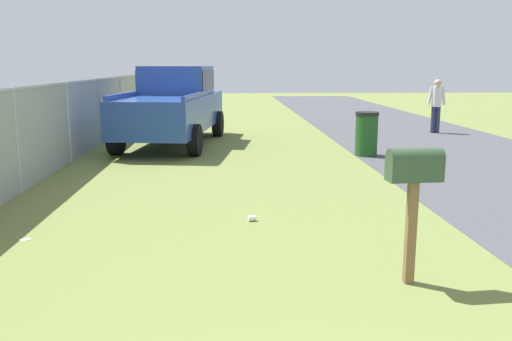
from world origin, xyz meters
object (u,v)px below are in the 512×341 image
pickup_truck (174,103)px  trash_bin (366,134)px  mailbox (414,175)px  pedestrian (436,102)px

pickup_truck → trash_bin: 5.28m
mailbox → trash_bin: mailbox is taller
trash_bin → pickup_truck: bearing=64.8°
pickup_truck → trash_bin: size_ratio=5.39×
pickup_truck → trash_bin: pickup_truck is taller
pickup_truck → pedestrian: size_ratio=3.34×
mailbox → pickup_truck: bearing=13.8°
pedestrian → pickup_truck: bearing=113.9°
pickup_truck → pedestrian: pickup_truck is taller
mailbox → pedestrian: pedestrian is taller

